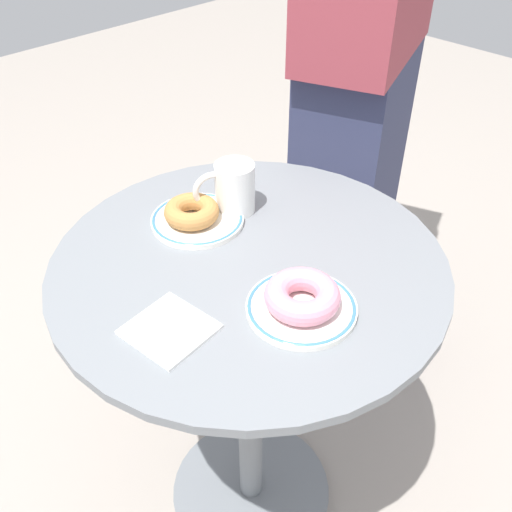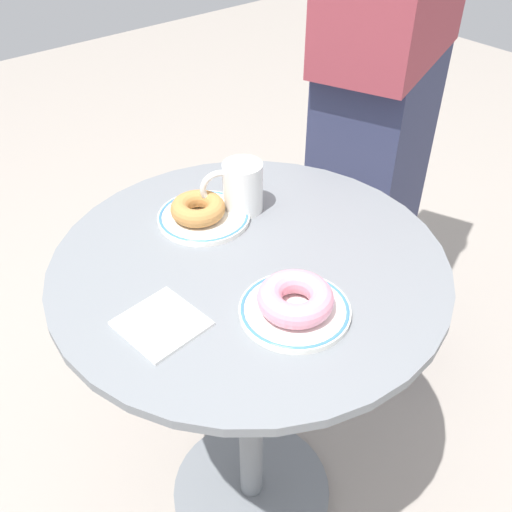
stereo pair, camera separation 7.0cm
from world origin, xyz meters
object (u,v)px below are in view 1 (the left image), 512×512
at_px(plate_right, 301,308).
at_px(paper_napkin, 170,329).
at_px(donut_old_fashioned, 194,210).
at_px(coffee_mug, 233,188).
at_px(plate_left, 198,219).
at_px(cafe_table, 250,360).
at_px(donut_pink_frosted, 302,296).
at_px(person_figure, 359,86).

height_order(plate_right, paper_napkin, plate_right).
distance_m(donut_old_fashioned, coffee_mug, 0.09).
distance_m(plate_right, paper_napkin, 0.21).
bearing_deg(coffee_mug, plate_right, -22.66).
bearing_deg(plate_left, paper_napkin, -49.06).
distance_m(cafe_table, plate_right, 0.31).
bearing_deg(plate_left, donut_pink_frosted, -7.91).
bearing_deg(donut_old_fashioned, person_figure, 96.98).
distance_m(cafe_table, donut_old_fashioned, 0.33).
height_order(donut_old_fashioned, person_figure, person_figure).
bearing_deg(cafe_table, coffee_mug, 146.68).
xyz_separation_m(plate_left, donut_old_fashioned, (-0.00, -0.01, 0.02)).
height_order(plate_right, coffee_mug, coffee_mug).
bearing_deg(cafe_table, plate_left, 175.93).
bearing_deg(donut_pink_frosted, coffee_mug, 157.34).
bearing_deg(plate_right, cafe_table, 168.32).
relative_size(donut_pink_frosted, person_figure, 0.07).
height_order(plate_left, donut_old_fashioned, donut_old_fashioned).
relative_size(donut_pink_frosted, paper_napkin, 1.02).
height_order(cafe_table, coffee_mug, coffee_mug).
xyz_separation_m(plate_right, person_figure, (-0.38, 0.64, 0.07)).
relative_size(plate_right, donut_pink_frosted, 1.47).
bearing_deg(paper_napkin, donut_old_fashioned, 132.05).
relative_size(plate_left, donut_old_fashioned, 1.70).
xyz_separation_m(paper_napkin, person_figure, (-0.26, 0.81, 0.07)).
xyz_separation_m(cafe_table, donut_old_fashioned, (-0.15, 0.00, 0.29)).
bearing_deg(donut_pink_frosted, plate_left, 172.09).
bearing_deg(donut_old_fashioned, donut_pink_frosted, -6.78).
distance_m(paper_napkin, person_figure, 0.86).
bearing_deg(plate_left, plate_right, -7.91).
bearing_deg(paper_napkin, cafe_table, 100.42).
relative_size(plate_left, person_figure, 0.10).
distance_m(cafe_table, donut_pink_frosted, 0.33).
distance_m(donut_old_fashioned, paper_napkin, 0.29).
distance_m(plate_right, donut_pink_frosted, 0.03).
bearing_deg(coffee_mug, plate_left, -103.46).
height_order(cafe_table, donut_old_fashioned, donut_old_fashioned).
distance_m(cafe_table, plate_left, 0.31).
bearing_deg(plate_right, person_figure, 120.63).
bearing_deg(cafe_table, donut_pink_frosted, -11.68).
distance_m(plate_left, donut_pink_frosted, 0.31).
xyz_separation_m(donut_old_fashioned, person_figure, (-0.07, 0.60, 0.05)).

